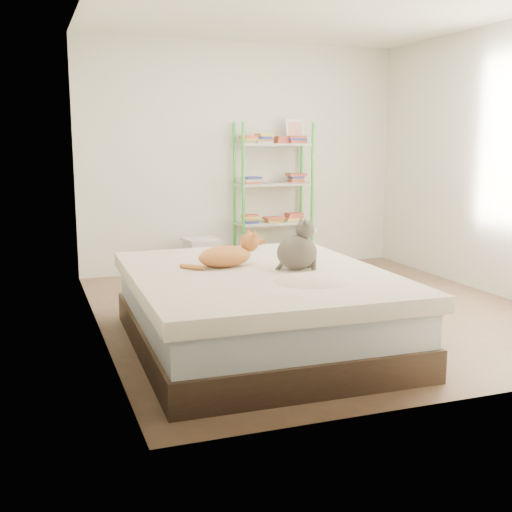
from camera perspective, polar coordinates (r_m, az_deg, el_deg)
name	(u,v)px	position (r m, az deg, el deg)	size (l,w,h in m)	color
room	(321,164)	(5.58, 5.76, 8.15)	(3.81, 4.21, 2.61)	#8A644A
bed	(257,309)	(4.71, 0.09, -4.71)	(1.82, 2.26, 0.57)	#402A1D
orange_cat	(225,254)	(4.77, -2.78, 0.22)	(0.50, 0.27, 0.20)	#C55F30
grey_cat	(297,245)	(4.66, 3.67, 0.99)	(0.27, 0.32, 0.37)	#62584B
shelf_unit	(274,198)	(7.45, 1.59, 5.21)	(0.88, 0.36, 1.74)	green
cardboard_box	(276,266)	(6.79, 1.75, -0.85)	(0.67, 0.69, 0.44)	#AD854B
white_bin	(201,256)	(7.23, -4.95, -0.02)	(0.41, 0.38, 0.42)	silver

